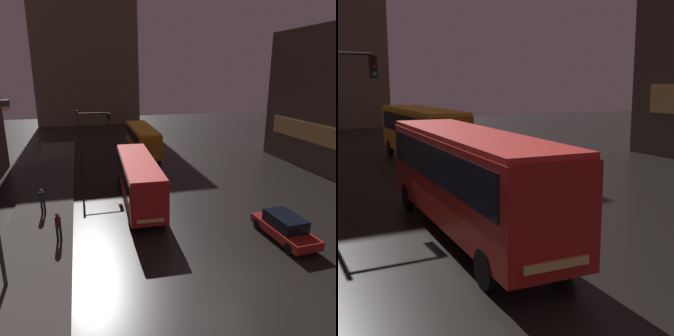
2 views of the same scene
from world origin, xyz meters
The scene contains 9 objects.
ground_plane centered at (0.00, 0.00, 0.00)m, with size 120.00×120.00×0.00m, color black.
sidewalk_left centered at (-9.00, 10.00, 0.07)m, with size 4.00×48.00×0.15m.
building_far_backdrop centered at (-4.18, 54.76, 14.01)m, with size 18.07×12.00×28.02m.
bus_near centered at (-2.24, 10.66, 2.05)m, with size 2.83×10.77×3.32m.
bus_far centered at (0.78, 24.96, 2.02)m, with size 2.59×10.70×3.28m.
car_taxi centered at (4.91, 2.89, 0.77)m, with size 1.92×4.52×1.50m.
pedestrian_near centered at (-7.71, 5.83, 1.13)m, with size 0.46×0.46×1.71m.
pedestrian_mid centered at (-8.91, 9.93, 1.17)m, with size 0.46×0.46×1.77m.
traffic_light_main centered at (-5.32, 17.08, 4.19)m, with size 2.82×0.35×6.25m.
Camera 1 is at (-6.09, -11.95, 9.43)m, focal length 35.00 mm.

